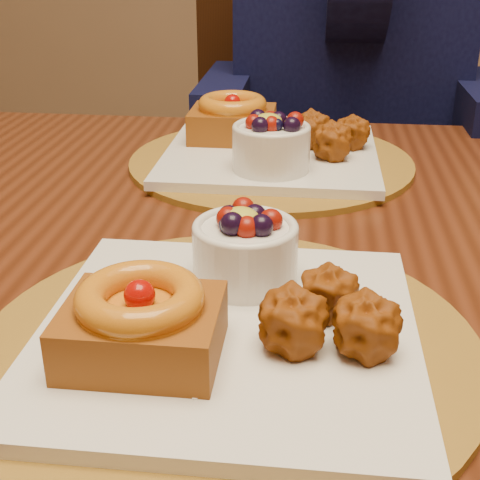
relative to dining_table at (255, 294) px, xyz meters
name	(u,v)px	position (x,y,z in m)	size (l,w,h in m)	color
dining_table	(255,294)	(0.00, 0.00, 0.00)	(1.60, 0.90, 0.76)	#3A180A
place_setting_near	(225,318)	(0.00, -0.22, 0.10)	(0.38, 0.38, 0.09)	brown
place_setting_far	(268,146)	(0.00, 0.21, 0.10)	(0.38, 0.38, 0.09)	brown
chair_far	(279,193)	(-0.01, 0.75, -0.17)	(0.51, 0.51, 0.92)	black
diner	(353,19)	(0.12, 0.64, 0.22)	(0.51, 0.50, 0.84)	black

